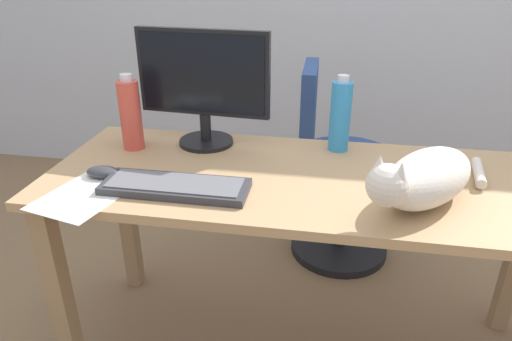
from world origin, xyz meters
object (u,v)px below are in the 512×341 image
Objects in this scene: computer_mouse at (103,172)px; water_bottle at (130,114)px; monitor at (203,84)px; keyboard at (175,186)px; office_chair at (334,177)px; spray_bottle at (340,116)px; cat at (424,178)px.

water_bottle reaches higher than computer_mouse.
monitor is 0.43m from keyboard.
office_chair is 1.03m from water_bottle.
spray_bottle is at bearing 40.62° from keyboard.
keyboard is at bearing -10.18° from computer_mouse.
monitor reaches higher than spray_bottle.
monitor reaches higher than water_bottle.
keyboard is at bearing -48.57° from water_bottle.
spray_bottle is (0.47, 0.41, 0.11)m from keyboard.
office_chair is 0.88m from monitor.
cat is 4.53× the size of computer_mouse.
cat is at bearing -0.12° from computer_mouse.
cat is at bearing -24.84° from monitor.
monitor is 0.96× the size of cat.
office_chair is 3.48× the size of water_bottle.
water_bottle is (-0.97, 0.25, 0.05)m from cat.
office_chair reaches higher than keyboard.
spray_bottle is (0.73, 0.36, 0.11)m from computer_mouse.
water_bottle reaches higher than office_chair.
spray_bottle is at bearing -90.11° from office_chair.
monitor is at bearing 91.59° from keyboard.
cat is 1.00m from water_bottle.
office_chair is 1.97× the size of monitor.
water_bottle is 1.00× the size of spray_bottle.
spray_bottle reaches higher than cat.
water_bottle is at bearing -142.62° from office_chair.
keyboard is at bearing -176.50° from cat.
keyboard is 0.26m from computer_mouse.
spray_bottle reaches higher than office_chair.
monitor is 4.37× the size of computer_mouse.
office_chair reaches higher than computer_mouse.
keyboard is 4.00× the size of computer_mouse.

